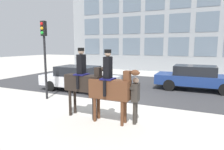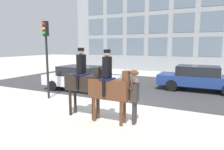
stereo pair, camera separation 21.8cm
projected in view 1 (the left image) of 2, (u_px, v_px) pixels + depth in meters
name	position (u px, v px, depth m)	size (l,w,h in m)	color
ground_plane	(117.00, 105.00, 9.17)	(80.00, 80.00, 0.00)	beige
road_surface	(144.00, 86.00, 13.45)	(22.44, 8.50, 0.01)	#38383A
mounted_horse_lead	(84.00, 81.00, 7.51)	(1.89, 0.65, 2.63)	black
mounted_horse_companion	(111.00, 87.00, 6.94)	(1.88, 0.65, 2.58)	#59331E
pedestrian_bystander	(135.00, 97.00, 6.87)	(0.82, 0.46, 1.63)	#332D28
street_car_near_lane	(79.00, 78.00, 12.10)	(4.69, 2.00, 1.48)	silver
street_car_far_lane	(196.00, 77.00, 12.18)	(4.80, 2.00, 1.50)	navy
traffic_light	(44.00, 47.00, 9.86)	(0.24, 0.29, 3.90)	black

